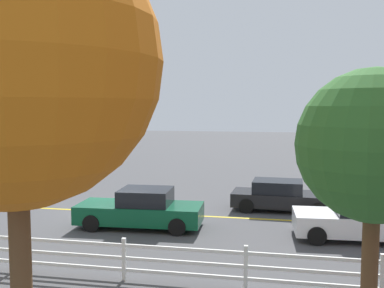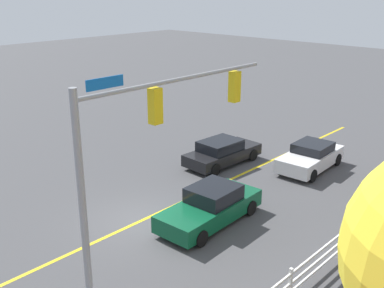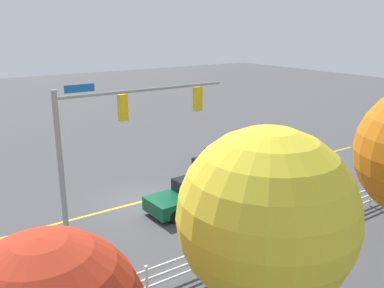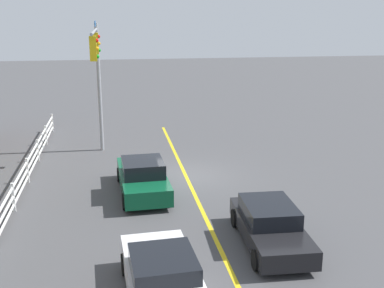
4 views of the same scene
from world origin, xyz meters
name	(u,v)px [view 1 (image 1 of 4)]	position (x,y,z in m)	size (l,w,h in m)	color
ground_plane	(115,212)	(0.00, 0.00, 0.00)	(120.00, 120.00, 0.00)	#444447
lane_center_stripe	(205,216)	(-4.00, 0.00, 0.00)	(28.00, 0.16, 0.01)	gold
car_0	(281,196)	(-7.18, -1.68, 0.66)	(4.51, 2.03, 1.36)	black
car_1	(357,221)	(-9.77, 2.13, 0.67)	(4.34, 2.12, 1.38)	silver
car_2	(141,209)	(-1.88, 2.12, 0.70)	(4.84, 2.12, 1.50)	#0C4C2D
white_rail_fence	(124,258)	(-3.00, 7.13, 0.60)	(26.10, 0.10, 1.15)	white
tree_0	(14,62)	(-3.35, 12.39, 5.29)	(4.20, 4.20, 7.41)	brown
tree_4	(374,146)	(-8.80, 9.18, 3.90)	(2.96, 2.96, 5.41)	brown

